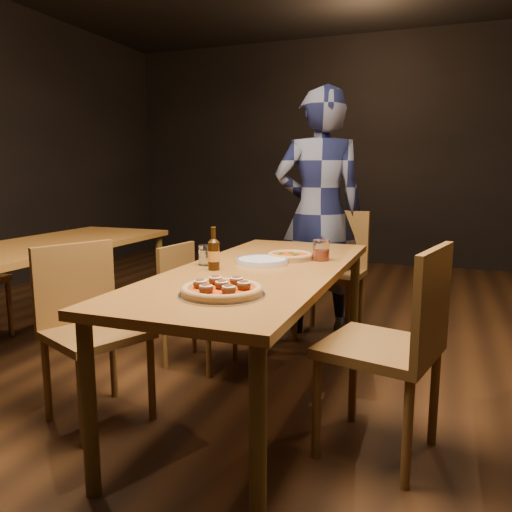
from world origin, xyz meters
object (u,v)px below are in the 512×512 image
(chair_main_e, at_px, (379,346))
(beer_bottle, at_px, (214,255))
(chair_main_nw, at_px, (97,332))
(water_glass, at_px, (207,255))
(pizza_margherita, at_px, (290,256))
(plate_stack, at_px, (262,261))
(diner, at_px, (319,214))
(amber_glass, at_px, (321,250))
(chair_main_sw, at_px, (200,304))
(chair_end, at_px, (330,273))
(table_left, at_px, (43,254))
(pizza_meatball, at_px, (222,289))
(table_main, at_px, (259,281))

(chair_main_e, distance_m, beer_bottle, 0.91)
(chair_main_nw, distance_m, water_glass, 0.67)
(pizza_margherita, distance_m, water_glass, 0.49)
(beer_bottle, distance_m, water_glass, 0.14)
(plate_stack, bearing_deg, chair_main_nw, -140.38)
(chair_main_nw, xyz_separation_m, diner, (0.68, 1.77, 0.46))
(beer_bottle, height_order, amber_glass, beer_bottle)
(amber_glass, bearing_deg, chair_main_sw, 174.76)
(chair_main_nw, relative_size, beer_bottle, 4.35)
(plate_stack, xyz_separation_m, water_glass, (-0.26, -0.14, 0.04))
(chair_end, bearing_deg, pizza_margherita, -87.15)
(chair_end, distance_m, plate_stack, 1.16)
(plate_stack, distance_m, diner, 1.23)
(table_left, height_order, diner, diner)
(chair_main_sw, xyz_separation_m, pizza_margherita, (0.62, -0.09, 0.36))
(beer_bottle, bearing_deg, pizza_margherita, 58.72)
(chair_main_nw, xyz_separation_m, chair_main_e, (1.34, 0.19, 0.03))
(chair_end, relative_size, amber_glass, 8.66)
(beer_bottle, bearing_deg, diner, 82.73)
(chair_main_sw, bearing_deg, diner, -23.57)
(chair_main_nw, distance_m, pizza_meatball, 0.83)
(chair_main_nw, distance_m, diner, 1.96)
(chair_main_sw, distance_m, amber_glass, 0.89)
(table_left, xyz_separation_m, chair_main_sw, (1.15, 0.10, -0.27))
(table_left, xyz_separation_m, amber_glass, (1.95, 0.03, 0.13))
(table_left, distance_m, chair_main_e, 2.41)
(chair_main_e, distance_m, plate_stack, 0.81)
(plate_stack, distance_m, water_glass, 0.30)
(table_main, height_order, diner, diner)
(chair_end, height_order, pizza_meatball, chair_end)
(plate_stack, bearing_deg, chair_main_sw, 151.44)
(pizza_margherita, bearing_deg, water_glass, -137.35)
(beer_bottle, bearing_deg, table_left, 164.07)
(plate_stack, relative_size, diner, 0.15)
(chair_main_e, bearing_deg, pizza_margherita, -120.61)
(plate_stack, bearing_deg, chair_main_e, -28.02)
(amber_glass, height_order, diner, diner)
(chair_end, distance_m, beer_bottle, 1.44)
(diner, bearing_deg, amber_glass, 85.47)
(table_left, distance_m, pizza_margherita, 1.77)
(plate_stack, xyz_separation_m, amber_glass, (0.27, 0.21, 0.04))
(pizza_meatball, height_order, water_glass, water_glass)
(chair_main_nw, height_order, pizza_margherita, chair_main_nw)
(chair_main_e, height_order, diner, diner)
(chair_end, distance_m, pizza_margherita, 0.97)
(chair_main_nw, distance_m, chair_main_sw, 0.85)
(chair_main_e, relative_size, amber_glass, 8.63)
(chair_main_nw, bearing_deg, table_left, 77.43)
(table_left, distance_m, pizza_meatball, 1.97)
(chair_main_e, bearing_deg, chair_main_sw, -104.87)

